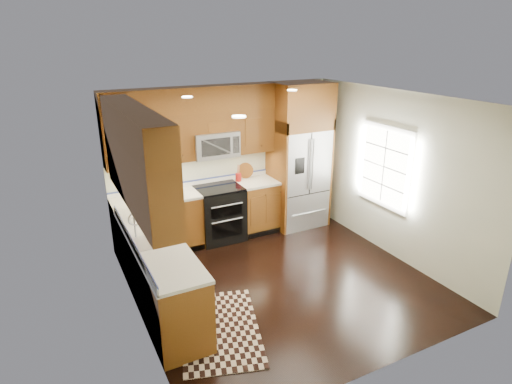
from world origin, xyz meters
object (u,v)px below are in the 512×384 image
rug (220,328)px  utensil_crock (238,175)px  refrigerator (299,156)px  knife_block (171,186)px  range (220,213)px

rug → utensil_crock: utensil_crock is taller
refrigerator → utensil_crock: size_ratio=8.82×
rug → knife_block: bearing=103.2°
knife_block → utensil_crock: (1.22, 0.04, -0.02)m
refrigerator → rug: refrigerator is taller
range → refrigerator: bearing=-1.4°
rug → knife_block: knife_block is taller
utensil_crock → knife_block: bearing=-178.1°
knife_block → utensil_crock: knife_block is taller
utensil_crock → refrigerator: bearing=-10.5°
refrigerator → knife_block: 2.35m
range → refrigerator: 1.76m
rug → knife_block: size_ratio=5.08×
range → rug: range is taller
range → utensil_crock: utensil_crock is taller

